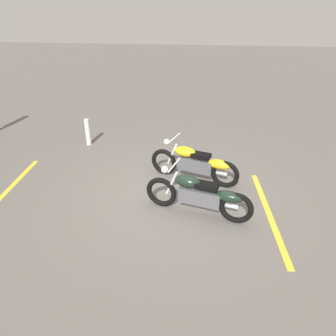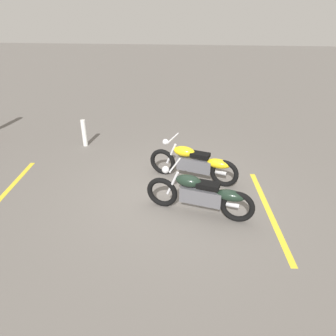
# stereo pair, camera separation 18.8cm
# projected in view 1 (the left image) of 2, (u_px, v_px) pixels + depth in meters

# --- Properties ---
(ground_plane) EXTENTS (60.00, 60.00, 0.00)m
(ground_plane) POSITION_uv_depth(u_px,v_px,m) (177.00, 194.00, 7.10)
(ground_plane) COLOR #66605B
(motorcycle_bright_foreground) EXTENTS (2.16, 0.84, 1.04)m
(motorcycle_bright_foreground) POSITION_uv_depth(u_px,v_px,m) (196.00, 163.00, 7.44)
(motorcycle_bright_foreground) COLOR black
(motorcycle_bright_foreground) RESTS_ON ground
(motorcycle_dark_foreground) EXTENTS (2.19, 0.77, 1.04)m
(motorcycle_dark_foreground) POSITION_uv_depth(u_px,v_px,m) (200.00, 195.00, 6.21)
(motorcycle_dark_foreground) COLOR black
(motorcycle_dark_foreground) RESTS_ON ground
(bollard_post) EXTENTS (0.14, 0.14, 0.81)m
(bollard_post) POSITION_uv_depth(u_px,v_px,m) (88.00, 132.00, 9.44)
(bollard_post) COLOR white
(bollard_post) RESTS_ON ground
(parking_stripe_near) EXTENTS (0.36, 3.20, 0.01)m
(parking_stripe_near) POSITION_uv_depth(u_px,v_px,m) (269.00, 213.00, 6.45)
(parking_stripe_near) COLOR yellow
(parking_stripe_near) RESTS_ON ground
(parking_stripe_mid) EXTENTS (0.36, 3.20, 0.01)m
(parking_stripe_mid) POSITION_uv_depth(u_px,v_px,m) (6.00, 192.00, 7.18)
(parking_stripe_mid) COLOR yellow
(parking_stripe_mid) RESTS_ON ground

